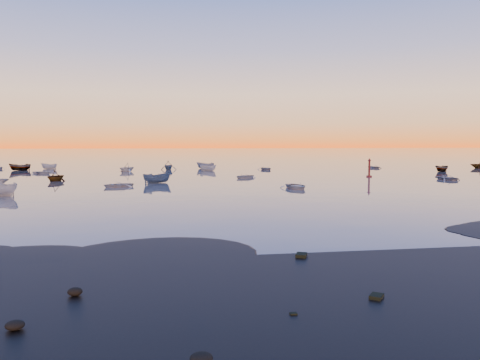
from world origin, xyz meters
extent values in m
plane|color=#685D56|center=(0.00, 100.00, 0.00)|extent=(600.00, 600.00, 0.00)
imported|color=#364D67|center=(-9.59, 38.89, 0.00)|extent=(3.35, 4.45, 1.42)
cylinder|color=#450F0E|center=(23.60, 45.09, 0.05)|extent=(0.87, 0.87, 0.29)
cylinder|color=#450F0E|center=(23.60, 45.09, 1.26)|extent=(0.31, 0.31, 2.51)
cone|color=#450F0E|center=(23.60, 45.09, 2.76)|extent=(0.58, 0.58, 0.48)
camera|label=1|loc=(-8.59, -24.89, 5.51)|focal=35.00mm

